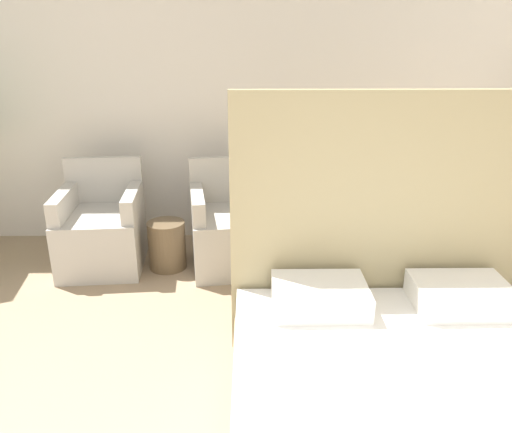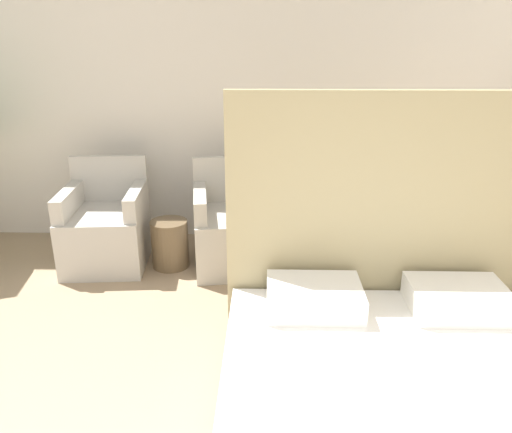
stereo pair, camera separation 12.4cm
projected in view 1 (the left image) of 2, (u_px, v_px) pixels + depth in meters
The scene contains 5 objects.
wall_back at pixel (209, 84), 4.44m from camera, with size 10.00×0.06×2.90m.
bed at pixel (428, 419), 2.20m from camera, with size 1.80×2.20×1.60m.
armchair_near_window_left at pixel (102, 233), 4.19m from camera, with size 0.71×0.75×0.88m.
armchair_near_window_right at pixel (232, 232), 4.20m from camera, with size 0.75×0.79×0.88m.
side_table at pixel (167, 245), 4.18m from camera, with size 0.31×0.31×0.41m.
Camera 1 is at (0.36, -0.47, 1.89)m, focal length 35.00 mm.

